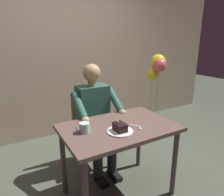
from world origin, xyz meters
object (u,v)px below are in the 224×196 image
at_px(coffee_cup, 84,127).
at_px(balloon_display, 157,73).
at_px(chair, 90,125).
at_px(dining_table, 119,135).
at_px(seated_person, 96,117).
at_px(cake_slice, 120,127).
at_px(dessert_spoon, 138,127).

height_order(coffee_cup, balloon_display, balloon_display).
bearing_deg(chair, dining_table, 90.00).
bearing_deg(balloon_display, chair, 7.78).
bearing_deg(seated_person, cake_slice, 84.71).
relative_size(dining_table, balloon_display, 0.80).
bearing_deg(seated_person, dessert_spoon, 101.59).
bearing_deg(balloon_display, cake_slice, 37.24).
bearing_deg(cake_slice, seated_person, -95.29).
bearing_deg(coffee_cup, balloon_display, -152.10).
bearing_deg(dining_table, chair, -90.00).
distance_m(chair, balloon_display, 1.33).
bearing_deg(coffee_cup, cake_slice, 151.68).
xyz_separation_m(dining_table, balloon_display, (-1.21, -0.85, 0.38)).
xyz_separation_m(dining_table, cake_slice, (0.06, 0.11, 0.14)).
distance_m(cake_slice, coffee_cup, 0.31).
bearing_deg(chair, seated_person, 90.00).
xyz_separation_m(dining_table, seated_person, (0.00, -0.52, 0.01)).
height_order(cake_slice, balloon_display, balloon_display).
xyz_separation_m(seated_person, balloon_display, (-1.21, -0.33, 0.38)).
height_order(seated_person, cake_slice, seated_person).
distance_m(seated_person, cake_slice, 0.64).
height_order(cake_slice, coffee_cup, cake_slice).
bearing_deg(coffee_cup, dessert_spoon, 161.26).
bearing_deg(coffee_cup, chair, -117.02).
xyz_separation_m(cake_slice, dessert_spoon, (-0.19, 0.01, -0.04)).
bearing_deg(dining_table, coffee_cup, -6.40).
height_order(dining_table, chair, chair).
bearing_deg(balloon_display, coffee_cup, 27.90).
xyz_separation_m(chair, seated_person, (0.00, 0.17, 0.17)).
distance_m(chair, dessert_spoon, 0.86).
relative_size(cake_slice, balloon_display, 0.10).
relative_size(cake_slice, dessert_spoon, 0.97).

